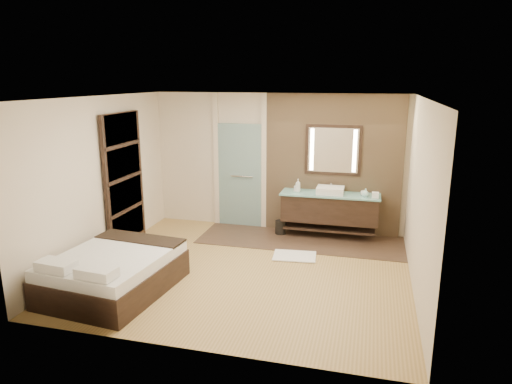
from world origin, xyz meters
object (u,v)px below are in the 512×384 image
(vanity, at_px, (330,208))
(mirror_unit, at_px, (333,150))
(bed, at_px, (114,272))
(waste_bin, at_px, (281,227))

(vanity, xyz_separation_m, mirror_unit, (0.00, 0.24, 1.07))
(bed, bearing_deg, mirror_unit, 55.90)
(vanity, xyz_separation_m, bed, (-2.75, -3.08, -0.29))
(mirror_unit, bearing_deg, waste_bin, -161.73)
(bed, distance_m, waste_bin, 3.52)
(waste_bin, bearing_deg, vanity, 4.19)
(vanity, distance_m, waste_bin, 1.03)
(mirror_unit, distance_m, bed, 4.52)
(bed, relative_size, waste_bin, 7.15)
(vanity, height_order, waste_bin, vanity)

